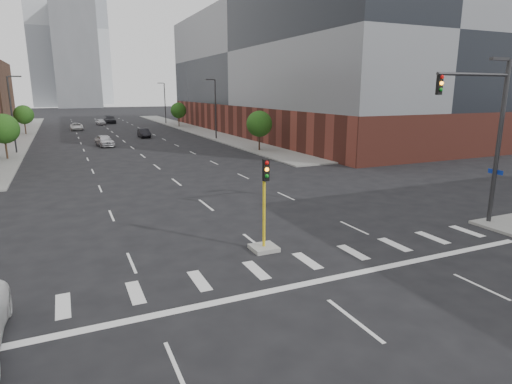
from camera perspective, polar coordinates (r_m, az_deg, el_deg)
ground at (r=13.86m, az=18.18°, el=-19.68°), size 400.00×400.00×0.00m
sidewalk_left_far at (r=82.94m, az=-29.05°, el=6.65°), size 5.00×92.00×0.15m
sidewalk_right_far at (r=85.87m, az=-8.56°, el=8.35°), size 5.00×92.00×0.15m
building_right_main at (r=78.14m, az=4.83°, el=15.98°), size 24.00×70.00×22.00m
tower_left at (r=230.00m, az=-25.50°, el=19.06°), size 22.00×22.00×70.00m
tower_right at (r=270.92m, az=-21.49°, el=19.43°), size 20.00×20.00×80.00m
tower_mid at (r=209.01m, az=-22.91°, el=16.39°), size 18.00×18.00×44.00m
median_traffic_signal at (r=20.21m, az=1.10°, el=-5.19°), size 1.20×1.20×4.40m
mast_arm_signal at (r=26.23m, az=28.74°, el=7.91°), size 5.12×0.90×9.07m
streetlight_right_a at (r=66.97m, az=-5.50°, el=11.28°), size 1.60×0.22×9.07m
streetlight_right_b at (r=100.72m, az=-12.10°, el=11.74°), size 1.60×0.22×9.07m
streetlight_left at (r=58.62m, az=-29.74°, el=9.32°), size 1.60×0.22×9.07m
tree_left_near at (r=53.80m, az=-30.61°, el=7.27°), size 3.20×3.20×4.85m
tree_left_far at (r=83.64m, az=-28.57°, el=9.04°), size 3.20×3.20×4.85m
tree_right_near at (r=53.35m, az=0.44°, el=9.08°), size 3.20×3.20×4.85m
tree_right_far at (r=91.18m, az=-10.30°, el=10.66°), size 3.20×3.20×4.85m
car_near_left at (r=61.75m, az=-19.54°, el=6.48°), size 2.56×4.91×1.59m
car_mid_right at (r=71.94m, az=-14.73°, el=7.62°), size 1.55×4.37×1.44m
car_far_left at (r=89.46m, az=-22.80°, el=8.04°), size 2.27×4.84×1.34m
car_deep_right at (r=105.61m, az=-18.88°, el=9.13°), size 2.63×5.97×1.70m
car_distant at (r=100.84m, az=-20.00°, el=8.77°), size 2.21×4.17×1.35m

